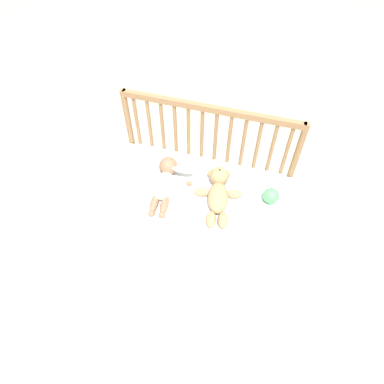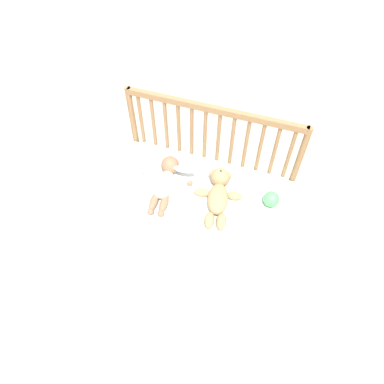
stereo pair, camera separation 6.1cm
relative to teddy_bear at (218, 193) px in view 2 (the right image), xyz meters
name	(u,v)px [view 2 (the right image)]	position (x,y,z in m)	size (l,w,h in m)	color
ground_plane	(192,247)	(-0.14, -0.06, -0.58)	(12.00, 12.00, 0.00)	#C6B293
crib_mattress	(192,225)	(-0.14, -0.06, -0.31)	(1.06, 0.65, 0.53)	silver
crib_rail	(211,145)	(-0.14, 0.29, 0.07)	(1.06, 0.04, 0.92)	#997047
blanket	(189,195)	(-0.16, -0.04, -0.04)	(0.82, 0.52, 0.01)	white
teddy_bear	(218,193)	(0.00, 0.00, 0.00)	(0.28, 0.39, 0.11)	tan
baby	(166,180)	(-0.31, -0.01, 0.00)	(0.32, 0.40, 0.11)	#EAEACC
toy_ball	(271,199)	(0.28, 0.06, 0.00)	(0.09, 0.09, 0.09)	#59BF66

